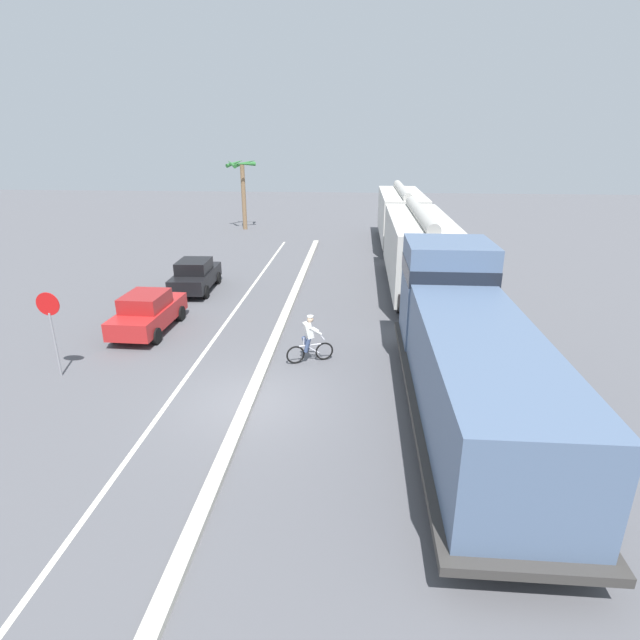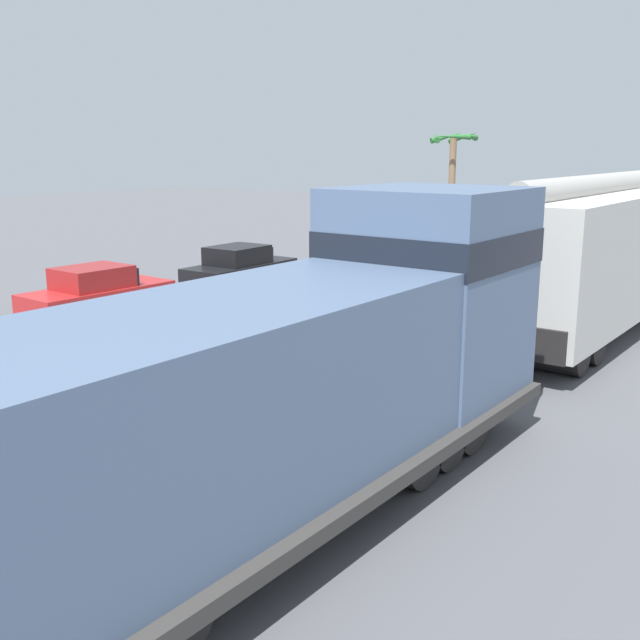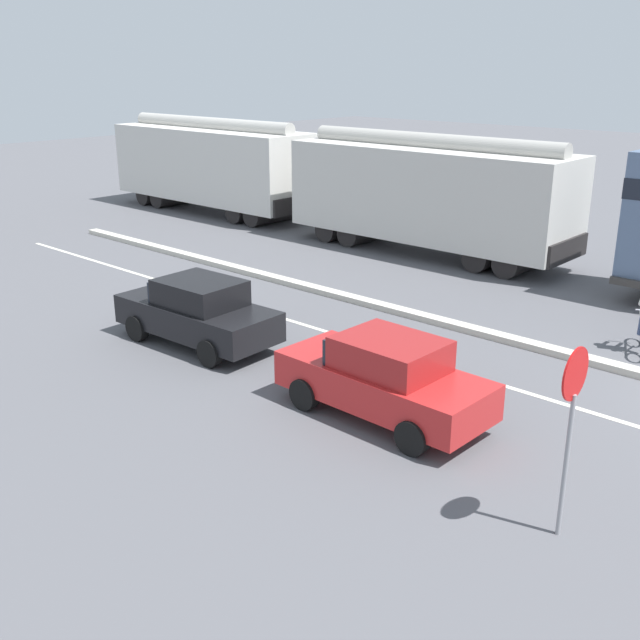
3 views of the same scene
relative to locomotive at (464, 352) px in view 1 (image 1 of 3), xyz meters
The scene contains 11 objects.
ground_plane 6.41m from the locomotive, behind, with size 120.00×120.00×0.00m, color #56565B.
median_curb 8.68m from the locomotive, 136.29° to the left, with size 0.36×36.00×0.16m, color beige.
lane_stripe 10.53m from the locomotive, 145.48° to the left, with size 0.14×36.00×0.01m, color silver.
locomotive is the anchor object (origin of this frame).
hopper_car_lead 12.16m from the locomotive, 90.00° to the left, with size 2.90×10.60×4.18m.
hopper_car_middle 23.76m from the locomotive, 90.00° to the left, with size 2.90×10.60×4.18m.
parked_car_red 12.61m from the locomotive, 155.02° to the left, with size 1.90×4.24×1.62m.
parked_car_black 15.77m from the locomotive, 135.61° to the left, with size 1.97×4.27×1.62m.
cyclist 5.52m from the locomotive, 148.35° to the left, with size 1.61×0.74×1.71m.
stop_sign 12.78m from the locomotive, behind, with size 0.76×0.08×2.88m.
palm_tree_near 31.93m from the locomotive, 113.54° to the left, with size 2.66×2.71×5.77m.
Camera 1 is at (3.11, -12.92, 7.44)m, focal length 28.00 mm.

